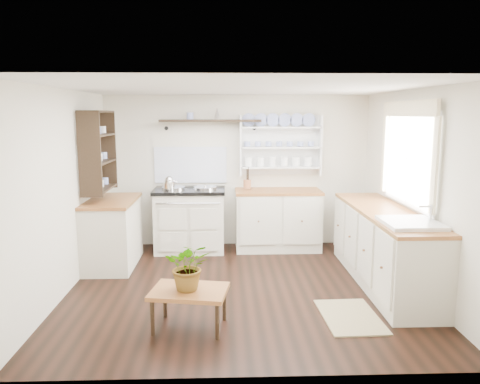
# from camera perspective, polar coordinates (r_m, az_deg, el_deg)

# --- Properties ---
(floor) EXTENTS (4.00, 3.80, 0.01)m
(floor) POSITION_cam_1_polar(r_m,az_deg,el_deg) (5.62, 0.24, -11.56)
(floor) COLOR black
(floor) RESTS_ON ground
(wall_back) EXTENTS (4.00, 0.02, 2.30)m
(wall_back) POSITION_cam_1_polar(r_m,az_deg,el_deg) (7.19, -0.35, 2.56)
(wall_back) COLOR beige
(wall_back) RESTS_ON ground
(wall_right) EXTENTS (0.02, 3.80, 2.30)m
(wall_right) POSITION_cam_1_polar(r_m,az_deg,el_deg) (5.75, 20.59, 0.20)
(wall_right) COLOR beige
(wall_right) RESTS_ON ground
(wall_left) EXTENTS (0.02, 3.80, 2.30)m
(wall_left) POSITION_cam_1_polar(r_m,az_deg,el_deg) (5.60, -20.64, -0.04)
(wall_left) COLOR beige
(wall_left) RESTS_ON ground
(ceiling) EXTENTS (4.00, 3.80, 0.01)m
(ceiling) POSITION_cam_1_polar(r_m,az_deg,el_deg) (5.25, 0.26, 12.57)
(ceiling) COLOR white
(ceiling) RESTS_ON wall_back
(window) EXTENTS (0.08, 1.55, 1.22)m
(window) POSITION_cam_1_polar(r_m,az_deg,el_deg) (5.82, 19.80, 4.46)
(window) COLOR white
(window) RESTS_ON wall_right
(aga_cooker) EXTENTS (1.04, 0.72, 0.96)m
(aga_cooker) POSITION_cam_1_polar(r_m,az_deg,el_deg) (7.00, -6.12, -3.30)
(aga_cooker) COLOR beige
(aga_cooker) RESTS_ON floor
(back_cabinets) EXTENTS (1.27, 0.63, 0.90)m
(back_cabinets) POSITION_cam_1_polar(r_m,az_deg,el_deg) (7.06, 4.61, -3.28)
(back_cabinets) COLOR beige
(back_cabinets) RESTS_ON floor
(right_cabinets) EXTENTS (0.62, 2.43, 0.90)m
(right_cabinets) POSITION_cam_1_polar(r_m,az_deg,el_deg) (5.88, 17.10, -6.31)
(right_cabinets) COLOR beige
(right_cabinets) RESTS_ON floor
(belfast_sink) EXTENTS (0.55, 0.60, 0.45)m
(belfast_sink) POSITION_cam_1_polar(r_m,az_deg,el_deg) (5.12, 20.02, -4.87)
(belfast_sink) COLOR white
(belfast_sink) RESTS_ON right_cabinets
(left_cabinets) EXTENTS (0.62, 1.13, 0.90)m
(left_cabinets) POSITION_cam_1_polar(r_m,az_deg,el_deg) (6.51, -15.26, -4.70)
(left_cabinets) COLOR beige
(left_cabinets) RESTS_ON floor
(plate_rack) EXTENTS (1.20, 0.22, 0.90)m
(plate_rack) POSITION_cam_1_polar(r_m,az_deg,el_deg) (7.17, 4.89, 5.76)
(plate_rack) COLOR white
(plate_rack) RESTS_ON wall_back
(high_shelf) EXTENTS (1.50, 0.29, 0.16)m
(high_shelf) POSITION_cam_1_polar(r_m,az_deg,el_deg) (7.02, -3.62, 8.58)
(high_shelf) COLOR black
(high_shelf) RESTS_ON wall_back
(left_shelving) EXTENTS (0.28, 0.80, 1.05)m
(left_shelving) POSITION_cam_1_polar(r_m,az_deg,el_deg) (6.37, -16.92, 4.87)
(left_shelving) COLOR black
(left_shelving) RESTS_ON wall_left
(kettle) EXTENTS (0.17, 0.17, 0.20)m
(kettle) POSITION_cam_1_polar(r_m,az_deg,el_deg) (6.81, -8.63, 1.04)
(kettle) COLOR silver
(kettle) RESTS_ON aga_cooker
(utensil_crock) EXTENTS (0.11, 0.11, 0.13)m
(utensil_crock) POSITION_cam_1_polar(r_m,az_deg,el_deg) (7.01, 0.88, 0.94)
(utensil_crock) COLOR #A8643D
(utensil_crock) RESTS_ON back_cabinets
(center_table) EXTENTS (0.78, 0.61, 0.38)m
(center_table) POSITION_cam_1_polar(r_m,az_deg,el_deg) (4.55, -6.19, -12.26)
(center_table) COLOR brown
(center_table) RESTS_ON floor
(potted_plant) EXTENTS (0.43, 0.37, 0.46)m
(potted_plant) POSITION_cam_1_polar(r_m,az_deg,el_deg) (4.45, -6.25, -8.93)
(potted_plant) COLOR #3F7233
(potted_plant) RESTS_ON center_table
(floor_rug) EXTENTS (0.58, 0.87, 0.02)m
(floor_rug) POSITION_cam_1_polar(r_m,az_deg,el_deg) (4.99, 13.27, -14.56)
(floor_rug) COLOR olive
(floor_rug) RESTS_ON floor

